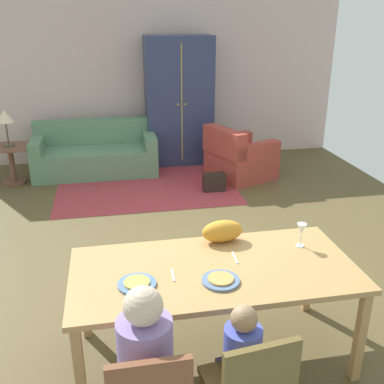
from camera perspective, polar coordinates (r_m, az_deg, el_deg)
name	(u,v)px	position (r m, az deg, el deg)	size (l,w,h in m)	color
ground_plane	(184,237)	(5.19, -1.04, -5.79)	(6.59, 6.39, 0.02)	brown
back_wall	(151,80)	(7.90, -5.25, 14.01)	(6.59, 0.10, 2.70)	beige
dining_table	(214,276)	(3.16, 2.84, -10.66)	(1.97, 0.94, 0.76)	#B1864E
plate_near_man	(137,284)	(2.95, -7.05, -11.61)	(0.25, 0.25, 0.02)	#5478A3
pizza_near_man	(137,282)	(2.94, -7.07, -11.37)	(0.17, 0.17, 0.01)	gold
plate_near_child	(221,281)	(2.97, 3.69, -11.23)	(0.25, 0.25, 0.02)	slate
pizza_near_child	(221,279)	(2.96, 3.69, -10.98)	(0.17, 0.17, 0.01)	#D1964A
wine_glass	(301,230)	(3.43, 13.82, -4.77)	(0.07, 0.07, 0.19)	silver
fork	(173,275)	(3.03, -2.44, -10.59)	(0.02, 0.15, 0.01)	silver
knife	(235,258)	(3.25, 5.52, -8.34)	(0.01, 0.17, 0.01)	silver
person_man	(146,376)	(2.69, -5.88, -22.36)	(0.30, 0.40, 1.11)	navy
person_child	(239,375)	(2.82, 6.01, -22.19)	(0.22, 0.30, 0.92)	#2E3053
cat	(222,231)	(3.43, 3.90, -5.02)	(0.32, 0.16, 0.17)	orange
area_rug	(146,187)	(6.66, -5.86, 0.58)	(2.60, 1.80, 0.01)	#9F343C
couch	(96,155)	(7.36, -12.22, 4.71)	(1.92, 0.86, 0.82)	#5B8362
armchair	(239,158)	(6.98, 5.97, 4.31)	(1.12, 1.11, 0.82)	#A33C32
armoire	(179,101)	(7.61, -1.68, 11.53)	(1.10, 0.59, 2.10)	navy
side_table	(11,159)	(7.24, -22.11, 3.93)	(0.56, 0.56, 0.58)	brown
table_lamp	(5,117)	(7.09, -22.83, 8.78)	(0.26, 0.26, 0.54)	#484732
handbag	(214,182)	(6.48, 2.86, 1.26)	(0.32, 0.16, 0.26)	black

